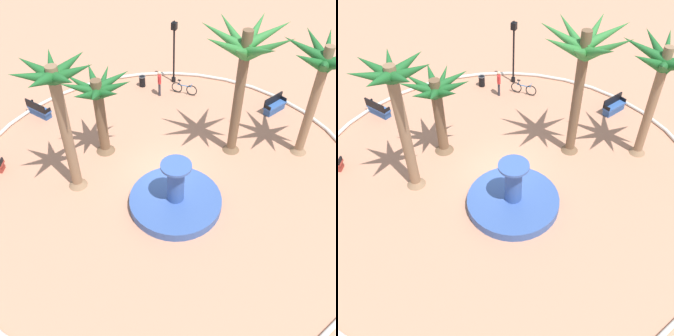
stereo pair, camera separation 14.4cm
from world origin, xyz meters
TOP-DOWN VIEW (x-y plane):
  - ground_plane at (0.00, 0.00)m, footprint 80.00×80.00m
  - plaza_curb at (0.00, 0.00)m, footprint 20.03×20.03m
  - fountain at (-1.27, 1.64)m, footprint 4.27×4.27m
  - palm_tree_near_fountain at (-2.47, -3.18)m, footprint 4.35×4.41m
  - palm_tree_by_curb at (3.60, 2.41)m, footprint 3.29×3.36m
  - palm_tree_mid_plaza at (3.68, -0.37)m, footprint 3.47×3.41m
  - palm_tree_far_side at (-5.83, -4.50)m, footprint 4.24×4.08m
  - bench_east at (-3.79, -7.71)m, footprint 1.16×1.66m
  - bench_north at (8.96, -1.57)m, footprint 1.66×0.77m
  - lamppost at (3.17, -8.43)m, footprint 0.32×0.32m
  - trash_bin at (4.83, -7.05)m, footprint 0.46×0.46m
  - bicycle_red_frame at (1.95, -7.31)m, footprint 1.72×0.44m
  - person_cyclist_helmet at (3.34, -6.54)m, footprint 0.34×0.47m

SIDE VIEW (x-z plane):
  - ground_plane at x=0.00m, z-range 0.00..0.00m
  - plaza_curb at x=0.00m, z-range 0.00..0.20m
  - fountain at x=-1.27m, z-range -0.92..1.60m
  - bench_east at x=-3.79m, z-range -0.15..0.85m
  - bench_north at x=8.96m, z-range -0.15..0.85m
  - bicycle_red_frame at x=1.95m, z-range -0.09..0.86m
  - trash_bin at x=4.83m, z-range 0.02..0.75m
  - person_cyclist_helmet at x=3.34m, z-range 0.10..1.78m
  - lamppost at x=3.17m, z-range 0.36..4.56m
  - palm_tree_mid_plaza at x=3.68m, z-range 1.06..5.62m
  - palm_tree_far_side at x=-5.83m, z-range 1.69..7.96m
  - palm_tree_by_curb at x=3.60m, z-range 1.57..8.26m
  - palm_tree_near_fountain at x=-2.47m, z-range 1.81..8.74m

